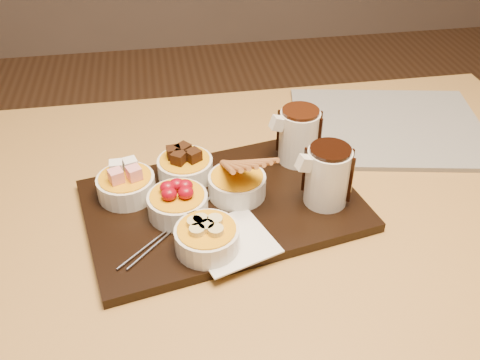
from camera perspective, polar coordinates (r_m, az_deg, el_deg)
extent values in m
cube|color=#AC8140|center=(0.98, 3.86, -2.32)|extent=(1.20, 0.80, 0.04)
cylinder|color=#AC8140|center=(1.51, -20.49, -7.38)|extent=(0.06, 0.06, 0.71)
cylinder|color=#AC8140|center=(1.64, 19.34, -3.01)|extent=(0.06, 0.06, 0.71)
cube|color=black|center=(0.93, -1.83, -2.71)|extent=(0.51, 0.38, 0.02)
cube|color=white|center=(0.84, -0.88, -6.51)|extent=(0.15, 0.15, 0.00)
cylinder|color=silver|center=(0.94, -12.03, -0.68)|extent=(0.10, 0.10, 0.04)
cylinder|color=silver|center=(0.97, -5.85, 1.21)|extent=(0.10, 0.10, 0.04)
cylinder|color=silver|center=(0.89, -6.64, -2.65)|extent=(0.10, 0.10, 0.04)
cylinder|color=silver|center=(0.92, -0.31, -0.59)|extent=(0.10, 0.10, 0.04)
cylinder|color=silver|center=(0.82, -3.53, -6.29)|extent=(0.10, 0.10, 0.04)
cylinder|color=silver|center=(0.90, 9.31, 0.34)|extent=(0.09, 0.09, 0.10)
cylinder|color=silver|center=(1.00, 6.30, 4.60)|extent=(0.09, 0.09, 0.10)
cube|color=beige|center=(1.19, 15.50, 5.52)|extent=(0.45, 0.39, 0.01)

